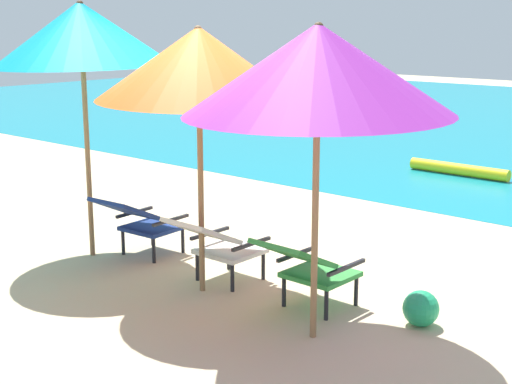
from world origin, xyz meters
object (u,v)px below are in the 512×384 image
object	(u,v)px
swim_buoy	(459,169)
lounge_chair_right	(308,265)
lounge_chair_left	(140,219)
beach_umbrella_left	(81,34)
beach_umbrella_right	(318,69)
beach_ball	(421,308)
beach_umbrella_center	(199,64)
lounge_chair_center	(217,242)

from	to	relation	value
swim_buoy	lounge_chair_right	distance (m)	6.14
lounge_chair_left	beach_umbrella_left	bearing A→B (deg)	-148.88
beach_umbrella_right	beach_umbrella_left	bearing A→B (deg)	177.39
lounge_chair_left	beach_umbrella_right	xyz separation A→B (m)	(2.47, -0.40, 1.61)
lounge_chair_right	beach_ball	distance (m)	0.95
beach_umbrella_left	beach_umbrella_right	distance (m)	2.92
lounge_chair_left	lounge_chair_right	xyz separation A→B (m)	(2.13, -0.03, 0.00)
beach_umbrella_right	beach_ball	distance (m)	2.07
lounge_chair_left	beach_ball	xyz separation A→B (m)	(2.98, 0.32, -0.26)
swim_buoy	beach_umbrella_left	bearing A→B (deg)	-99.25
beach_umbrella_center	lounge_chair_center	bearing A→B (deg)	90.44
lounge_chair_left	beach_umbrella_left	world-z (taller)	beach_umbrella_left
beach_umbrella_left	beach_umbrella_center	distance (m)	1.59
beach_ball	swim_buoy	bearing A→B (deg)	113.46
beach_umbrella_center	beach_ball	bearing A→B (deg)	17.24
lounge_chair_center	lounge_chair_right	xyz separation A→B (m)	(1.00, 0.02, 0.00)
swim_buoy	beach_umbrella_center	xyz separation A→B (m)	(0.57, -6.15, 1.90)
swim_buoy	beach_umbrella_center	bearing A→B (deg)	-84.71
lounge_chair_right	beach_umbrella_left	bearing A→B (deg)	-174.81
beach_umbrella_left	beach_ball	size ratio (longest dim) A/B	8.85
lounge_chair_left	beach_ball	bearing A→B (deg)	6.17
lounge_chair_center	beach_umbrella_right	bearing A→B (deg)	-14.32
lounge_chair_right	beach_umbrella_right	size ratio (longest dim) A/B	0.37
lounge_chair_left	beach_umbrella_center	world-z (taller)	beach_umbrella_center
lounge_chair_center	beach_umbrella_left	bearing A→B (deg)	-172.42
lounge_chair_center	beach_umbrella_center	xyz separation A→B (m)	(0.00, -0.19, 1.59)
lounge_chair_center	lounge_chair_left	bearing A→B (deg)	177.03
lounge_chair_left	beach_umbrella_left	xyz separation A→B (m)	(-0.44, -0.27, 1.82)
beach_umbrella_left	beach_umbrella_right	size ratio (longest dim) A/B	1.08
lounge_chair_center	beach_umbrella_left	xyz separation A→B (m)	(-1.57, -0.21, 1.82)
lounge_chair_right	beach_ball	world-z (taller)	lounge_chair_right
lounge_chair_left	beach_ball	distance (m)	3.01
beach_umbrella_left	beach_umbrella_center	world-z (taller)	beach_umbrella_left
beach_ball	lounge_chair_left	bearing A→B (deg)	-173.83
swim_buoy	beach_ball	size ratio (longest dim) A/B	5.56
swim_buoy	beach_umbrella_right	world-z (taller)	beach_umbrella_right
swim_buoy	beach_umbrella_center	world-z (taller)	beach_umbrella_center
beach_ball	beach_umbrella_right	bearing A→B (deg)	-125.34
lounge_chair_right	beach_umbrella_right	bearing A→B (deg)	-47.65
lounge_chair_left	beach_umbrella_left	size ratio (longest dim) A/B	0.36
swim_buoy	lounge_chair_right	world-z (taller)	lounge_chair_right
lounge_chair_center	beach_ball	bearing A→B (deg)	11.62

